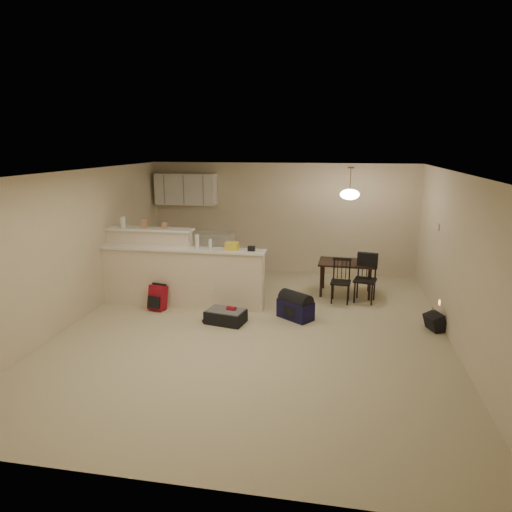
% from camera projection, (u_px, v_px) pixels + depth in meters
% --- Properties ---
extents(room, '(7.00, 7.02, 2.50)m').
position_uv_depth(room, '(254.00, 254.00, 7.04)').
color(room, beige).
rests_on(room, ground).
extents(breakfast_bar, '(3.08, 0.58, 1.39)m').
position_uv_depth(breakfast_bar, '(171.00, 272.00, 8.43)').
color(breakfast_bar, beige).
rests_on(breakfast_bar, ground).
extents(upper_cabinets, '(1.40, 0.34, 0.70)m').
position_uv_depth(upper_cabinets, '(186.00, 189.00, 10.43)').
color(upper_cabinets, white).
rests_on(upper_cabinets, room).
extents(kitchen_counter, '(1.80, 0.60, 0.90)m').
position_uv_depth(kitchen_counter, '(195.00, 252.00, 10.62)').
color(kitchen_counter, white).
rests_on(kitchen_counter, ground).
extents(thermostat, '(0.02, 0.12, 0.12)m').
position_uv_depth(thermostat, '(438.00, 227.00, 7.95)').
color(thermostat, beige).
rests_on(thermostat, room).
extents(jar, '(0.10, 0.10, 0.20)m').
position_uv_depth(jar, '(123.00, 222.00, 8.52)').
color(jar, silver).
rests_on(jar, breakfast_bar).
extents(cereal_box, '(0.10, 0.07, 0.16)m').
position_uv_depth(cereal_box, '(145.00, 224.00, 8.45)').
color(cereal_box, '#A87957').
rests_on(cereal_box, breakfast_bar).
extents(small_box, '(0.08, 0.06, 0.12)m').
position_uv_depth(small_box, '(164.00, 225.00, 8.39)').
color(small_box, '#A87957').
rests_on(small_box, breakfast_bar).
extents(bottle_a, '(0.07, 0.07, 0.26)m').
position_uv_depth(bottle_a, '(197.00, 241.00, 8.11)').
color(bottle_a, silver).
rests_on(bottle_a, breakfast_bar).
extents(bottle_b, '(0.06, 0.06, 0.18)m').
position_uv_depth(bottle_b, '(210.00, 244.00, 8.08)').
color(bottle_b, silver).
rests_on(bottle_b, breakfast_bar).
extents(bag_lump, '(0.22, 0.18, 0.14)m').
position_uv_depth(bag_lump, '(232.00, 246.00, 8.02)').
color(bag_lump, '#A87957').
rests_on(bag_lump, breakfast_bar).
extents(pouch, '(0.12, 0.10, 0.08)m').
position_uv_depth(pouch, '(251.00, 249.00, 7.97)').
color(pouch, '#A87957').
rests_on(pouch, breakfast_bar).
extents(dining_table, '(1.09, 0.75, 0.66)m').
position_uv_depth(dining_table, '(346.00, 266.00, 8.95)').
color(dining_table, black).
rests_on(dining_table, ground).
extents(pendant_lamp, '(0.36, 0.36, 0.62)m').
position_uv_depth(pendant_lamp, '(350.00, 194.00, 8.61)').
color(pendant_lamp, brown).
rests_on(pendant_lamp, room).
extents(dining_chair_near, '(0.39, 0.37, 0.83)m').
position_uv_depth(dining_chair_near, '(341.00, 281.00, 8.53)').
color(dining_chair_near, black).
rests_on(dining_chair_near, ground).
extents(dining_chair_far, '(0.46, 0.45, 0.90)m').
position_uv_depth(dining_chair_far, '(365.00, 279.00, 8.54)').
color(dining_chair_far, black).
rests_on(dining_chair_far, ground).
extents(suitcase, '(0.70, 0.52, 0.21)m').
position_uv_depth(suitcase, '(226.00, 317.00, 7.61)').
color(suitcase, black).
rests_on(suitcase, ground).
extents(red_backpack, '(0.33, 0.25, 0.45)m').
position_uv_depth(red_backpack, '(158.00, 298.00, 8.19)').
color(red_backpack, maroon).
rests_on(red_backpack, ground).
extents(navy_duffel, '(0.67, 0.61, 0.32)m').
position_uv_depth(navy_duffel, '(295.00, 309.00, 7.78)').
color(navy_duffel, '#121034').
rests_on(navy_duffel, ground).
extents(black_daypack, '(0.31, 0.36, 0.27)m').
position_uv_depth(black_daypack, '(435.00, 322.00, 7.29)').
color(black_daypack, black).
rests_on(black_daypack, ground).
extents(cardboard_sheet, '(0.04, 0.36, 0.28)m').
position_uv_depth(cardboard_sheet, '(434.00, 320.00, 7.36)').
color(cardboard_sheet, '#A87957').
rests_on(cardboard_sheet, ground).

